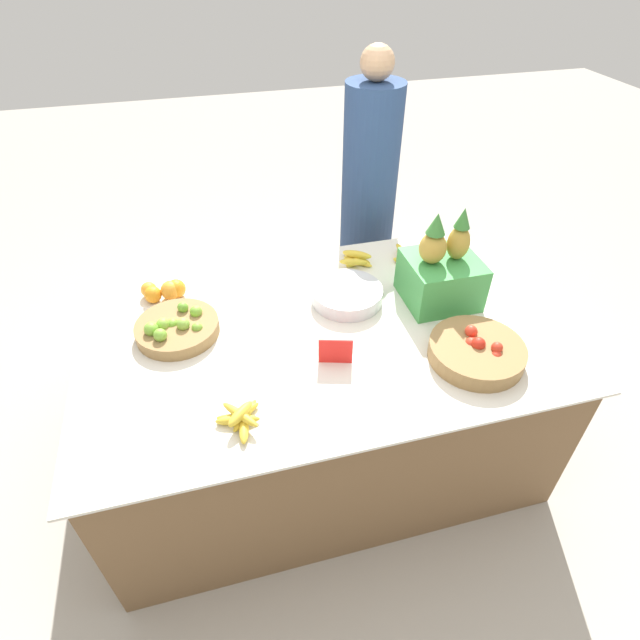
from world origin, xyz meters
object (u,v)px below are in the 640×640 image
(tomato_basket, at_px, (476,351))
(produce_crate, at_px, (441,273))
(metal_bowl, at_px, (347,295))
(lime_bowl, at_px, (177,328))
(price_sign, at_px, (336,351))
(vendor_person, at_px, (368,210))

(tomato_basket, relative_size, produce_crate, 0.83)
(tomato_basket, height_order, metal_bowl, tomato_basket)
(lime_bowl, relative_size, metal_bowl, 1.08)
(lime_bowl, distance_m, price_sign, 0.63)
(tomato_basket, height_order, vendor_person, vendor_person)
(produce_crate, xyz_separation_m, vendor_person, (-0.02, 0.86, -0.14))
(tomato_basket, bearing_deg, price_sign, 167.76)
(tomato_basket, xyz_separation_m, vendor_person, (0.00, 1.23, -0.04))
(lime_bowl, distance_m, produce_crate, 1.08)
(tomato_basket, height_order, price_sign, price_sign)
(lime_bowl, bearing_deg, tomato_basket, -21.50)
(tomato_basket, bearing_deg, metal_bowl, 128.06)
(lime_bowl, height_order, tomato_basket, tomato_basket)
(lime_bowl, height_order, price_sign, price_sign)
(lime_bowl, xyz_separation_m, price_sign, (0.55, -0.31, 0.02))
(lime_bowl, bearing_deg, price_sign, -29.09)
(metal_bowl, distance_m, produce_crate, 0.40)
(tomato_basket, relative_size, price_sign, 2.91)
(tomato_basket, bearing_deg, produce_crate, 87.10)
(vendor_person, bearing_deg, tomato_basket, -90.07)
(metal_bowl, bearing_deg, price_sign, -113.50)
(metal_bowl, xyz_separation_m, produce_crate, (0.38, -0.08, 0.10))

